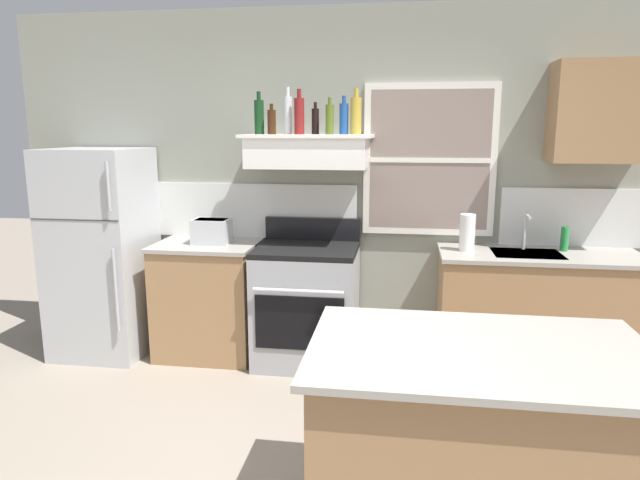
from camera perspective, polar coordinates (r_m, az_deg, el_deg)
back_wall at (r=4.47m, az=2.97°, el=5.70°), size 5.40×0.11×2.70m
refrigerator at (r=4.77m, az=-21.33°, el=-1.19°), size 0.70×0.72×1.64m
counter_left_of_stove at (r=4.57m, az=-11.26°, el=-5.88°), size 0.79×0.63×0.91m
toaster at (r=4.41m, az=-10.99°, el=0.91°), size 0.30×0.20×0.19m
stove_range at (r=4.33m, az=-1.34°, el=-6.49°), size 0.76×0.69×1.09m
range_hood_shelf at (r=4.22m, az=-1.19°, el=9.08°), size 0.96×0.52×0.24m
bottle_dark_green_wine at (r=4.28m, az=-6.22°, el=12.42°), size 0.07×0.07×0.31m
bottle_brown_stout at (r=4.22m, az=-4.95°, el=11.95°), size 0.06×0.06×0.22m
bottle_clear_tall at (r=4.25m, az=-3.29°, el=12.65°), size 0.06×0.06×0.34m
bottle_red_label_wine at (r=4.17m, az=-2.13°, el=12.58°), size 0.07×0.07×0.32m
bottle_balsamic_dark at (r=4.24m, az=-0.48°, el=12.05°), size 0.06×0.06×0.23m
bottle_olive_oil_square at (r=4.17m, az=0.99°, el=12.25°), size 0.06×0.06×0.26m
bottle_blue_liqueur at (r=4.18m, az=2.45°, el=12.30°), size 0.07×0.07×0.28m
bottle_champagne_gold_foil at (r=4.17m, az=3.69°, el=12.59°), size 0.08×0.08×0.33m
counter_right_with_sink at (r=4.42m, az=21.17°, el=-6.98°), size 1.43×0.63×0.91m
sink_faucet at (r=4.35m, az=20.20°, el=1.31°), size 0.03×0.17×0.28m
paper_towel_roll at (r=4.19m, az=14.78°, el=0.73°), size 0.11×0.11×0.27m
dish_soap_bottle at (r=4.43m, az=23.66°, el=0.11°), size 0.06×0.06×0.18m
kitchen_island at (r=2.60m, az=15.51°, el=-19.82°), size 1.40×0.90×0.91m
upper_cabinet_right at (r=4.45m, az=26.61°, el=11.59°), size 0.64×0.32×0.70m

